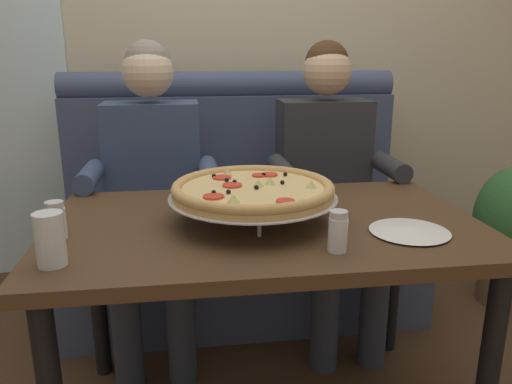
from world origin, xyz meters
name	(u,v)px	position (x,y,z in m)	size (l,w,h in m)	color
back_wall_with_window	(224,18)	(0.00, 1.44, 1.40)	(6.00, 0.12, 2.80)	beige
booth_bench	(237,225)	(0.00, 0.87, 0.40)	(1.69, 0.78, 1.13)	#424C6B
dining_table	(265,247)	(0.00, 0.00, 0.63)	(1.32, 0.81, 0.72)	#4C331E
diner_left	(153,180)	(-0.38, 0.61, 0.71)	(0.54, 0.64, 1.27)	#2D3342
diner_right	(329,174)	(0.38, 0.61, 0.71)	(0.54, 0.64, 1.27)	#2D3342
pizza	(253,190)	(-0.04, 0.00, 0.82)	(0.52, 0.52, 0.13)	silver
shaker_oregano	(338,234)	(0.15, -0.27, 0.77)	(0.05, 0.05, 0.11)	white
shaker_pepper_flakes	(56,223)	(-0.60, -0.07, 0.77)	(0.06, 0.06, 0.11)	white
plate_near_left	(410,229)	(0.40, -0.17, 0.73)	(0.23, 0.23, 0.02)	white
drinking_glass	(50,243)	(-0.57, -0.26, 0.78)	(0.07, 0.07, 0.13)	silver
patio_chair	(36,161)	(-1.22, 1.95, 0.52)	(0.40, 0.40, 0.86)	black
potted_plant	(511,229)	(1.32, 0.65, 0.39)	(0.36, 0.36, 0.70)	brown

